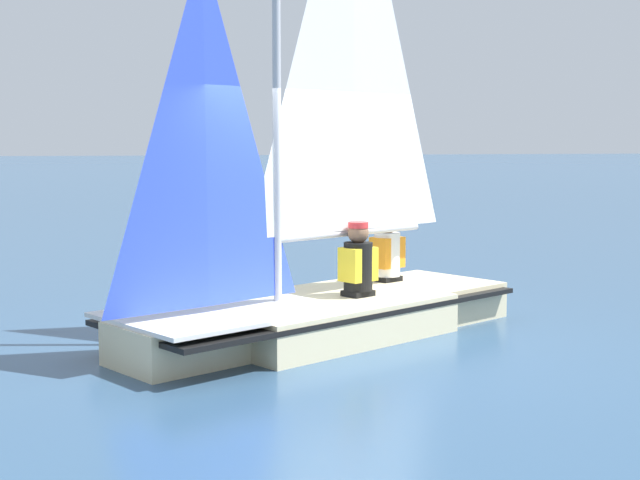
% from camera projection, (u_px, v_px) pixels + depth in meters
% --- Properties ---
extents(ground_plane, '(260.00, 260.00, 0.00)m').
position_uv_depth(ground_plane, '(320.00, 336.00, 9.16)').
color(ground_plane, '#2D4C6B').
extents(sailboat_main, '(3.42, 4.68, 5.40)m').
position_uv_depth(sailboat_main, '(321.00, 269.00, 9.09)').
color(sailboat_main, beige).
rests_on(sailboat_main, ground_plane).
extents(sailor_helm, '(0.40, 0.42, 1.16)m').
position_uv_depth(sailor_helm, '(358.00, 273.00, 9.22)').
color(sailor_helm, black).
rests_on(sailor_helm, ground_plane).
extents(sailor_crew, '(0.40, 0.42, 1.16)m').
position_uv_depth(sailor_crew, '(387.00, 262.00, 10.22)').
color(sailor_crew, black).
rests_on(sailor_crew, ground_plane).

